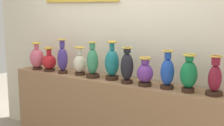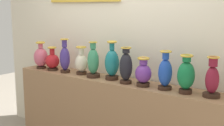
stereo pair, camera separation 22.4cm
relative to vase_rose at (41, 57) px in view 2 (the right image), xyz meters
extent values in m
cube|color=#99704C|center=(1.14, 0.07, -0.64)|extent=(2.76, 0.39, 0.97)
cube|color=beige|center=(1.14, 0.32, 0.32)|extent=(4.26, 0.10, 2.89)
cylinder|color=#382319|center=(0.00, 0.00, -0.14)|extent=(0.13, 0.13, 0.03)
ellipsoid|color=#CC5972|center=(0.00, 0.00, -0.01)|extent=(0.19, 0.19, 0.25)
cylinder|color=#CC5972|center=(0.00, 0.00, 0.16)|extent=(0.06, 0.06, 0.07)
torus|color=gold|center=(0.00, 0.00, 0.19)|extent=(0.12, 0.12, 0.02)
cylinder|color=#382319|center=(0.21, 0.01, -0.14)|extent=(0.14, 0.14, 0.03)
ellipsoid|color=red|center=(0.21, 0.01, -0.04)|extent=(0.18, 0.18, 0.18)
cylinder|color=red|center=(0.21, 0.01, 0.10)|extent=(0.06, 0.06, 0.09)
torus|color=gold|center=(0.21, 0.01, 0.14)|extent=(0.12, 0.12, 0.02)
cylinder|color=#382319|center=(0.45, 0.00, -0.14)|extent=(0.12, 0.12, 0.03)
ellipsoid|color=#3F2D7F|center=(0.45, 0.00, 0.02)|extent=(0.13, 0.13, 0.29)
cylinder|color=#3F2D7F|center=(0.45, 0.00, 0.21)|extent=(0.06, 0.06, 0.10)
torus|color=gold|center=(0.45, 0.00, 0.26)|extent=(0.11, 0.11, 0.01)
cylinder|color=#382319|center=(0.69, 0.05, -0.14)|extent=(0.13, 0.13, 0.03)
ellipsoid|color=beige|center=(0.69, 0.05, -0.02)|extent=(0.16, 0.16, 0.21)
cylinder|color=beige|center=(0.69, 0.05, 0.13)|extent=(0.07, 0.07, 0.09)
torus|color=gold|center=(0.69, 0.05, 0.18)|extent=(0.13, 0.13, 0.02)
cylinder|color=#382319|center=(0.90, 0.02, -0.14)|extent=(0.16, 0.16, 0.04)
ellipsoid|color=#388C60|center=(0.90, 0.02, 0.03)|extent=(0.14, 0.14, 0.30)
cylinder|color=#388C60|center=(0.90, 0.02, 0.22)|extent=(0.07, 0.07, 0.07)
torus|color=gold|center=(0.90, 0.02, 0.26)|extent=(0.10, 0.10, 0.01)
cylinder|color=#382319|center=(1.15, 0.05, -0.14)|extent=(0.15, 0.15, 0.04)
ellipsoid|color=#19727A|center=(1.15, 0.05, 0.04)|extent=(0.16, 0.16, 0.30)
cylinder|color=#19727A|center=(1.15, 0.05, 0.23)|extent=(0.06, 0.06, 0.09)
torus|color=gold|center=(1.15, 0.05, 0.27)|extent=(0.11, 0.11, 0.02)
cylinder|color=#382319|center=(1.38, 0.00, -0.14)|extent=(0.13, 0.13, 0.03)
ellipsoid|color=black|center=(1.38, 0.00, 0.02)|extent=(0.14, 0.14, 0.30)
cylinder|color=black|center=(1.38, 0.00, 0.20)|extent=(0.08, 0.08, 0.06)
torus|color=gold|center=(1.38, 0.00, 0.23)|extent=(0.12, 0.12, 0.01)
cylinder|color=#382319|center=(1.59, 0.01, -0.14)|extent=(0.14, 0.14, 0.04)
ellipsoid|color=#6B3393|center=(1.59, 0.01, -0.02)|extent=(0.17, 0.17, 0.19)
cylinder|color=#6B3393|center=(1.59, 0.01, 0.11)|extent=(0.08, 0.08, 0.06)
torus|color=gold|center=(1.59, 0.01, 0.14)|extent=(0.13, 0.13, 0.02)
cylinder|color=#382319|center=(1.83, 0.03, -0.14)|extent=(0.14, 0.14, 0.04)
ellipsoid|color=#1E47B2|center=(1.83, 0.03, 0.01)|extent=(0.14, 0.14, 0.27)
cylinder|color=#1E47B2|center=(1.83, 0.03, 0.19)|extent=(0.07, 0.07, 0.08)
torus|color=gold|center=(1.83, 0.03, 0.23)|extent=(0.12, 0.12, 0.02)
cylinder|color=#382319|center=(2.05, 0.02, -0.14)|extent=(0.12, 0.12, 0.04)
ellipsoid|color=#14723D|center=(2.05, 0.02, 0.02)|extent=(0.17, 0.17, 0.27)
cylinder|color=#14723D|center=(2.05, 0.02, 0.18)|extent=(0.08, 0.08, 0.06)
torus|color=gold|center=(2.05, 0.02, 0.21)|extent=(0.12, 0.12, 0.02)
cylinder|color=#382319|center=(2.29, 0.05, -0.14)|extent=(0.16, 0.16, 0.04)
ellipsoid|color=maroon|center=(2.29, 0.05, 0.00)|extent=(0.12, 0.12, 0.25)
cylinder|color=maroon|center=(2.29, 0.05, 0.17)|extent=(0.08, 0.08, 0.08)
torus|color=gold|center=(2.29, 0.05, 0.21)|extent=(0.11, 0.11, 0.01)
camera|label=1|loc=(3.00, -2.79, 0.65)|focal=49.02mm
camera|label=2|loc=(3.19, -2.66, 0.65)|focal=49.02mm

